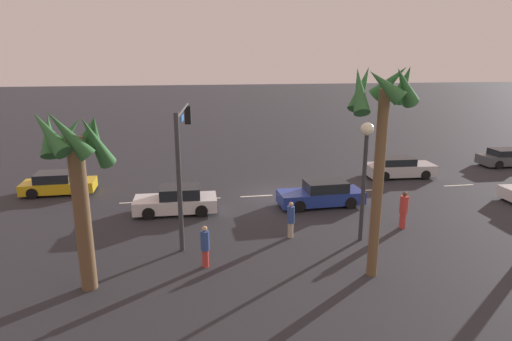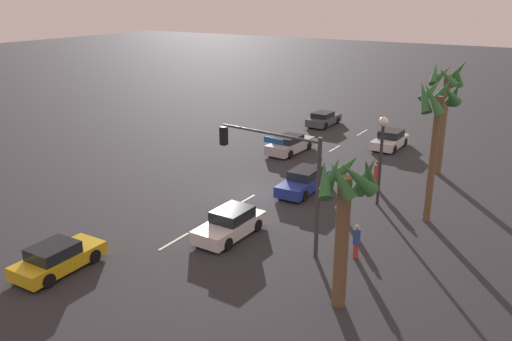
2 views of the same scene
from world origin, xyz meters
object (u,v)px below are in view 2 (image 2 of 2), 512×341
pedestrian_0 (377,174)px  pedestrian_1 (345,204)px  car_0 (323,119)px  car_1 (58,258)px  car_3 (290,144)px  traffic_signal (281,168)px  car_5 (230,224)px  streetlamp (382,143)px  car_4 (303,181)px  pedestrian_2 (356,240)px  palm_tree_0 (446,95)px  palm_tree_1 (347,199)px  car_2 (390,140)px  palm_tree_2 (437,113)px

pedestrian_0 → pedestrian_1: (5.59, 0.19, -0.07)m
car_0 → car_1: bearing=3.0°
car_3 → pedestrian_1: bearing=41.8°
car_1 → traffic_signal: 11.01m
car_5 → traffic_signal: 4.35m
car_0 → pedestrian_1: bearing=28.1°
car_5 → streetlamp: (-8.16, 4.99, 3.14)m
pedestrian_0 → car_4: bearing=-53.5°
pedestrian_0 → streetlamp: bearing=21.2°
car_1 → pedestrian_1: pedestrian_1 is taller
car_3 → pedestrian_2: 17.73m
car_4 → pedestrian_2: 9.19m
pedestrian_2 → palm_tree_0: (-14.82, 0.13, 4.62)m
car_5 → traffic_signal: traffic_signal is taller
car_1 → pedestrian_0: 19.77m
pedestrian_1 → pedestrian_2: pedestrian_2 is taller
palm_tree_0 → palm_tree_1: palm_tree_0 is taller
car_3 → car_5: size_ratio=1.09×
car_0 → car_4: bearing=21.0°
streetlamp → pedestrian_2: bearing=11.6°
car_4 → pedestrian_1: pedestrian_1 is taller
streetlamp → palm_tree_1: (11.18, 2.47, 0.83)m
car_0 → palm_tree_0: size_ratio=0.54×
car_2 → palm_tree_0: palm_tree_0 is taller
car_3 → palm_tree_2: 15.86m
car_1 → palm_tree_1: 13.33m
car_4 → traffic_signal: 8.57m
car_3 → pedestrian_2: size_ratio=2.77×
car_2 → palm_tree_2: (13.25, 6.46, 5.45)m
car_2 → streetlamp: bearing=15.3°
car_3 → pedestrian_2: (13.85, 11.07, 0.25)m
pedestrian_1 → palm_tree_2: (-2.11, 3.89, 5.20)m
car_2 → pedestrian_0: pedestrian_0 is taller
pedestrian_2 → car_4: bearing=-137.3°
pedestrian_0 → car_2: bearing=-166.3°
car_1 → pedestrian_2: pedestrian_2 is taller
palm_tree_0 → palm_tree_2: 8.88m
car_2 → car_3: car_2 is taller
car_3 → traffic_signal: size_ratio=0.79×
car_2 → car_3: (5.49, -6.26, 0.01)m
car_0 → car_5: bearing=14.2°
car_5 → streetlamp: streetlamp is taller
car_0 → pedestrian_1: 22.08m
traffic_signal → pedestrian_0: bearing=172.6°
car_2 → palm_tree_1: bearing=14.0°
car_0 → car_4: 17.89m
car_5 → pedestrian_0: (-10.71, 4.00, 0.31)m
pedestrian_1 → palm_tree_2: 6.83m
palm_tree_0 → pedestrian_2: bearing=-0.5°
streetlamp → pedestrian_2: (7.01, 1.43, -2.90)m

